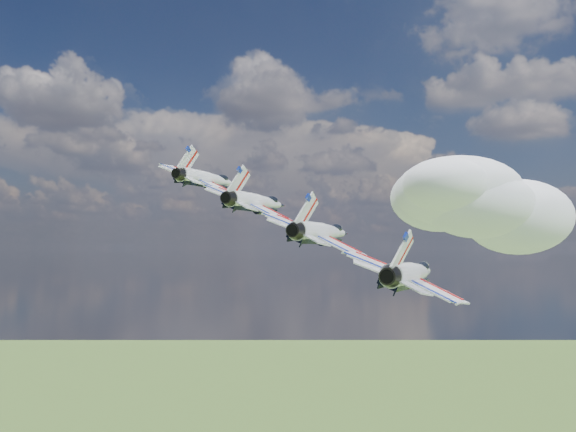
% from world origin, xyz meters
% --- Properties ---
extents(cloud_far, '(61.01, 47.94, 23.97)m').
position_xyz_m(cloud_far, '(15.61, 171.29, 158.19)').
color(cloud_far, white).
extents(jet_0, '(13.70, 16.33, 7.61)m').
position_xyz_m(jet_0, '(-29.82, 30.14, 151.98)').
color(jet_0, white).
extents(jet_1, '(13.70, 16.33, 7.61)m').
position_xyz_m(jet_1, '(-21.65, 22.26, 148.46)').
color(jet_1, white).
extents(jet_2, '(13.70, 16.33, 7.61)m').
position_xyz_m(jet_2, '(-13.48, 14.37, 144.94)').
color(jet_2, white).
extents(jet_3, '(13.70, 16.33, 7.61)m').
position_xyz_m(jet_3, '(-5.31, 6.49, 141.42)').
color(jet_3, white).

